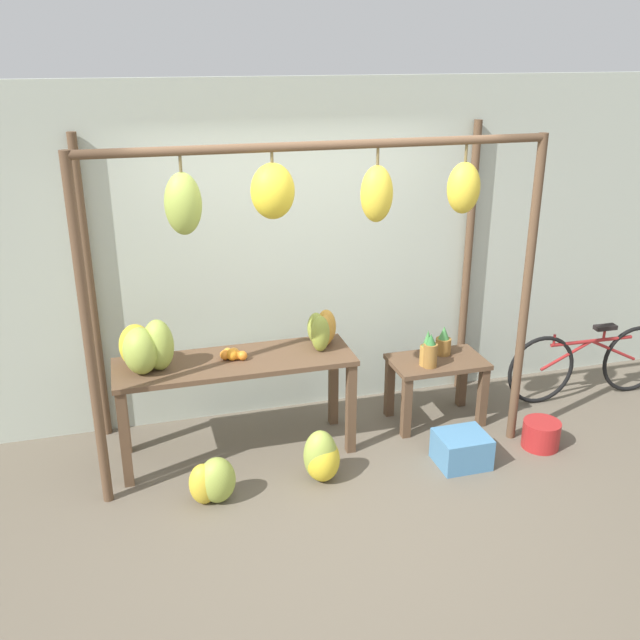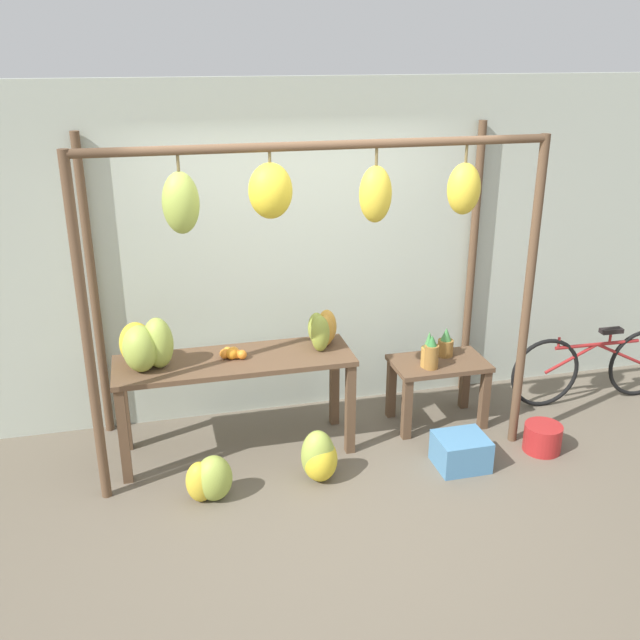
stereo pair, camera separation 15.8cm
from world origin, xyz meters
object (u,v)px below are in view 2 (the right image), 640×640
Objects in this scene: banana_pile_ground_right at (319,457)px; blue_bucket at (543,438)px; banana_pile_ground_left at (209,479)px; papaya_pile at (323,330)px; orange_pile at (233,353)px; banana_pile_on_table at (144,345)px; pineapple_cluster at (435,350)px; fruit_crate_white at (461,451)px; parked_bicycle at (594,366)px.

blue_bucket is at bearing -1.05° from banana_pile_ground_right.
blue_bucket is (2.63, 0.02, -0.05)m from banana_pile_ground_left.
blue_bucket is (1.82, -0.03, -0.08)m from banana_pile_ground_right.
banana_pile_ground_left is 1.44m from papaya_pile.
papaya_pile reaches higher than orange_pile.
papaya_pile is (1.00, 0.69, 0.77)m from banana_pile_ground_left.
pineapple_cluster is (2.30, 0.02, -0.29)m from banana_pile_on_table.
fruit_crate_white is (1.63, -0.65, -0.71)m from orange_pile.
banana_pile_ground_left is at bearing -59.30° from banana_pile_on_table.
papaya_pile is (-0.94, 0.06, 0.25)m from pineapple_cluster.
banana_pile_ground_right is 1.10m from fruit_crate_white.
orange_pile is at bearing -174.71° from papaya_pile.
parked_bicycle reaches higher than fruit_crate_white.
banana_pile_ground_right is (1.18, -0.56, -0.79)m from banana_pile_on_table.
pineapple_cluster is (1.66, 0.01, -0.15)m from orange_pile.
orange_pile is at bearing -179.81° from pineapple_cluster.
pineapple_cluster is at bearing 18.02° from banana_pile_ground_left.
pineapple_cluster is 0.22× the size of parked_bicycle.
parked_bicycle is (1.60, 0.71, 0.21)m from fruit_crate_white.
banana_pile_ground_left is 3.57m from parked_bicycle.
parked_bicycle reaches higher than banana_pile_ground_left.
banana_pile_on_table reaches higher than blue_bucket.
blue_bucket is 1.95m from papaya_pile.
parked_bicycle reaches higher than blue_bucket.
orange_pile reaches higher than pineapple_cluster.
papaya_pile is at bearing 73.62° from banana_pile_ground_right.
banana_pile_ground_left is at bearing -113.94° from orange_pile.
banana_pile_ground_right is 1.23× the size of papaya_pile.
papaya_pile is (0.72, 0.07, 0.10)m from orange_pile.
banana_pile_ground_right is 1.06× the size of fruit_crate_white.
fruit_crate_white is (2.27, -0.64, -0.85)m from banana_pile_on_table.
banana_pile_ground_left is at bearing -179.50° from blue_bucket.
banana_pile_on_table is 1.36m from papaya_pile.
papaya_pile is (1.36, 0.08, -0.04)m from banana_pile_on_table.
papaya_pile is at bearing 5.29° from orange_pile.
blue_bucket is (0.73, 0.05, -0.01)m from fruit_crate_white.
pineapple_cluster is 1.36m from banana_pile_ground_right.
banana_pile_on_table reaches higher than banana_pile_ground_left.
banana_pile_on_table is 2.32m from pineapple_cluster.
banana_pile_on_table is 1.30× the size of papaya_pile.
blue_bucket is (2.35, -0.60, -0.73)m from orange_pile.
pineapple_cluster is 0.97× the size of banana_pile_ground_left.
pineapple_cluster is at bearing 0.19° from orange_pile.
papaya_pile is (-0.91, 0.72, 0.81)m from fruit_crate_white.
papaya_pile is at bearing 3.33° from banana_pile_on_table.
parked_bicycle is (3.23, 0.06, -0.50)m from orange_pile.
banana_pile_on_table is at bearing 164.22° from fruit_crate_white.
papaya_pile reaches higher than parked_bicycle.
banana_pile_ground_right is 2.77m from parked_bicycle.
pineapple_cluster is 0.87m from fruit_crate_white.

